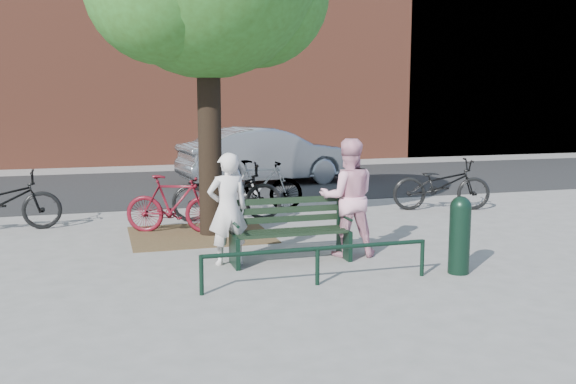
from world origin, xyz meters
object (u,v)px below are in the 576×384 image
object	(u,v)px
bicycle_c	(227,192)
litter_bin	(232,208)
parked_car	(267,156)
person_left	(228,209)
bollard	(460,232)
park_bench	(289,229)
person_right	(348,198)

from	to	relation	value
bicycle_c	litter_bin	bearing A→B (deg)	-179.64
bicycle_c	parked_car	bearing A→B (deg)	-14.58
person_left	bollard	xyz separation A→B (m)	(2.95, -1.38, -0.24)
bollard	bicycle_c	distance (m)	5.16
person_left	bicycle_c	size ratio (longest dim) A/B	0.76
litter_bin	park_bench	bearing A→B (deg)	-76.12
litter_bin	parked_car	bearing A→B (deg)	70.16
person_right	litter_bin	world-z (taller)	person_right
person_left	parked_car	size ratio (longest dim) A/B	0.34
bollard	litter_bin	xyz separation A→B (m)	(-2.52, 3.23, -0.08)
bollard	bicycle_c	world-z (taller)	bicycle_c
bollard	bicycle_c	size ratio (longest dim) A/B	0.50
person_left	bollard	distance (m)	3.26
person_left	person_right	world-z (taller)	person_right
person_left	person_right	size ratio (longest dim) A/B	0.91
person_right	person_left	bearing A→B (deg)	11.12
person_left	person_right	xyz separation A→B (m)	(1.85, 0.00, 0.08)
park_bench	bicycle_c	distance (m)	3.31
person_left	bicycle_c	xyz separation A→B (m)	(0.62, 3.22, -0.25)
person_right	bicycle_c	bearing A→B (deg)	-57.97
litter_bin	person_left	bearing A→B (deg)	-102.95
bollard	park_bench	bearing A→B (deg)	147.48
park_bench	bicycle_c	size ratio (longest dim) A/B	0.81
person_left	bollard	bearing A→B (deg)	149.32
person_left	parked_car	distance (m)	8.52
person_right	litter_bin	size ratio (longest dim) A/B	1.85
bicycle_c	parked_car	distance (m)	5.29
park_bench	litter_bin	bearing A→B (deg)	103.88
parked_car	bicycle_c	bearing A→B (deg)	148.33
litter_bin	parked_car	xyz separation A→B (m)	(2.25, 6.24, 0.30)
bicycle_c	parked_car	size ratio (longest dim) A/B	0.45
person_right	parked_car	world-z (taller)	person_right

